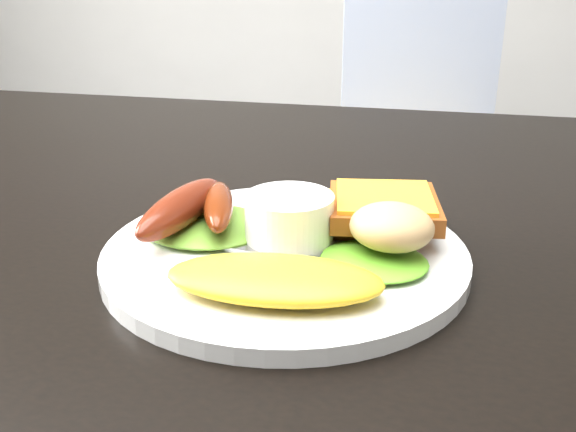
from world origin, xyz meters
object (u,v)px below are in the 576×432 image
object	(u,v)px
dining_table	(269,233)
dining_chair	(412,161)
plate	(285,256)
person	(551,25)

from	to	relation	value
dining_table	dining_chair	distance (m)	1.18
dining_table	plate	bearing A→B (deg)	-69.62
dining_table	person	size ratio (longest dim) A/B	0.71
dining_table	plate	xyz separation A→B (m)	(0.03, -0.09, 0.03)
dining_table	person	xyz separation A→B (m)	(0.29, 0.58, 0.12)
plate	dining_chair	bearing A→B (deg)	87.36
dining_chair	person	xyz separation A→B (m)	(0.20, -0.56, 0.40)
person	plate	size ratio (longest dim) A/B	6.64
dining_chair	plate	bearing A→B (deg)	-103.16
dining_table	person	bearing A→B (deg)	63.27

